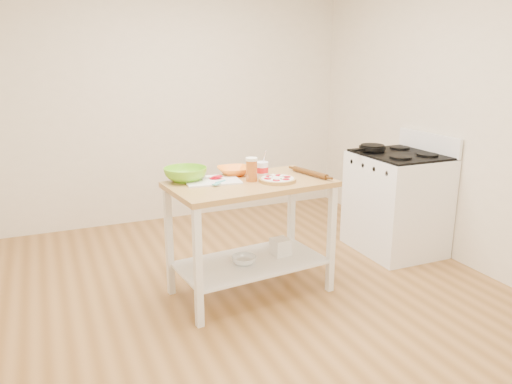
{
  "coord_description": "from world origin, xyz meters",
  "views": [
    {
      "loc": [
        -1.36,
        -3.17,
        1.81
      ],
      "look_at": [
        0.06,
        0.08,
        0.83
      ],
      "focal_mm": 35.0,
      "sensor_mm": 36.0,
      "label": 1
    }
  ],
  "objects_px": {
    "prep_island": "(251,214)",
    "spatula": "(219,183)",
    "orange_bowl": "(234,171)",
    "shelf_bin": "(280,247)",
    "rolling_pin": "(310,173)",
    "knife": "(188,180)",
    "gas_stove": "(396,202)",
    "cutting_board": "(212,180)",
    "green_bowl": "(186,174)",
    "shelf_glass_bowl": "(244,260)",
    "beer_pint": "(252,169)",
    "yogurt_tub": "(262,170)",
    "pizza": "(277,179)",
    "skillet": "(372,148)"
  },
  "relations": [
    {
      "from": "prep_island",
      "to": "spatula",
      "type": "distance_m",
      "value": 0.36
    },
    {
      "from": "prep_island",
      "to": "orange_bowl",
      "type": "relative_size",
      "value": 4.98
    },
    {
      "from": "shelf_bin",
      "to": "rolling_pin",
      "type": "bearing_deg",
      "value": -9.5
    },
    {
      "from": "shelf_bin",
      "to": "knife",
      "type": "bearing_deg",
      "value": 168.02
    },
    {
      "from": "gas_stove",
      "to": "cutting_board",
      "type": "relative_size",
      "value": 2.58
    },
    {
      "from": "rolling_pin",
      "to": "green_bowl",
      "type": "bearing_deg",
      "value": 166.34
    },
    {
      "from": "spatula",
      "to": "shelf_glass_bowl",
      "type": "distance_m",
      "value": 0.65
    },
    {
      "from": "spatula",
      "to": "green_bowl",
      "type": "distance_m",
      "value": 0.29
    },
    {
      "from": "knife",
      "to": "beer_pint",
      "type": "xyz_separation_m",
      "value": [
        0.44,
        -0.16,
        0.07
      ]
    },
    {
      "from": "spatula",
      "to": "yogurt_tub",
      "type": "xyz_separation_m",
      "value": [
        0.39,
        0.09,
        0.04
      ]
    },
    {
      "from": "beer_pint",
      "to": "shelf_bin",
      "type": "relative_size",
      "value": 1.33
    },
    {
      "from": "prep_island",
      "to": "shelf_bin",
      "type": "bearing_deg",
      "value": 6.51
    },
    {
      "from": "gas_stove",
      "to": "shelf_glass_bowl",
      "type": "xyz_separation_m",
      "value": [
        -1.68,
        -0.31,
        -0.18
      ]
    },
    {
      "from": "knife",
      "to": "beer_pint",
      "type": "distance_m",
      "value": 0.48
    },
    {
      "from": "spatula",
      "to": "rolling_pin",
      "type": "xyz_separation_m",
      "value": [
        0.75,
        -0.01,
        0.01
      ]
    },
    {
      "from": "beer_pint",
      "to": "shelf_glass_bowl",
      "type": "distance_m",
      "value": 0.71
    },
    {
      "from": "beer_pint",
      "to": "shelf_bin",
      "type": "bearing_deg",
      "value": 3.5
    },
    {
      "from": "spatula",
      "to": "shelf_glass_bowl",
      "type": "height_order",
      "value": "spatula"
    },
    {
      "from": "yogurt_tub",
      "to": "rolling_pin",
      "type": "bearing_deg",
      "value": -15.89
    },
    {
      "from": "green_bowl",
      "to": "beer_pint",
      "type": "height_order",
      "value": "beer_pint"
    },
    {
      "from": "spatula",
      "to": "shelf_bin",
      "type": "xyz_separation_m",
      "value": [
        0.52,
        0.03,
        -0.59
      ]
    },
    {
      "from": "yogurt_tub",
      "to": "green_bowl",
      "type": "bearing_deg",
      "value": 167.79
    },
    {
      "from": "knife",
      "to": "shelf_glass_bowl",
      "type": "relative_size",
      "value": 1.41
    },
    {
      "from": "gas_stove",
      "to": "shelf_glass_bowl",
      "type": "distance_m",
      "value": 1.71
    },
    {
      "from": "beer_pint",
      "to": "yogurt_tub",
      "type": "xyz_separation_m",
      "value": [
        0.12,
        0.08,
        -0.03
      ]
    },
    {
      "from": "prep_island",
      "to": "orange_bowl",
      "type": "distance_m",
      "value": 0.38
    },
    {
      "from": "pizza",
      "to": "knife",
      "type": "distance_m",
      "value": 0.66
    },
    {
      "from": "skillet",
      "to": "cutting_board",
      "type": "relative_size",
      "value": 0.89
    },
    {
      "from": "prep_island",
      "to": "spatula",
      "type": "xyz_separation_m",
      "value": [
        -0.25,
        0.01,
        0.27
      ]
    },
    {
      "from": "cutting_board",
      "to": "shelf_bin",
      "type": "relative_size",
      "value": 3.22
    },
    {
      "from": "rolling_pin",
      "to": "gas_stove",
      "type": "bearing_deg",
      "value": 14.56
    },
    {
      "from": "beer_pint",
      "to": "shelf_bin",
      "type": "distance_m",
      "value": 0.71
    },
    {
      "from": "yogurt_tub",
      "to": "pizza",
      "type": "bearing_deg",
      "value": -73.64
    },
    {
      "from": "skillet",
      "to": "shelf_bin",
      "type": "distance_m",
      "value": 1.39
    },
    {
      "from": "beer_pint",
      "to": "shelf_glass_bowl",
      "type": "relative_size",
      "value": 0.92
    },
    {
      "from": "beer_pint",
      "to": "shelf_bin",
      "type": "height_order",
      "value": "beer_pint"
    },
    {
      "from": "prep_island",
      "to": "orange_bowl",
      "type": "bearing_deg",
      "value": 97.42
    },
    {
      "from": "shelf_bin",
      "to": "cutting_board",
      "type": "bearing_deg",
      "value": 169.27
    },
    {
      "from": "spatula",
      "to": "shelf_bin",
      "type": "relative_size",
      "value": 0.99
    },
    {
      "from": "skillet",
      "to": "spatula",
      "type": "distance_m",
      "value": 1.74
    },
    {
      "from": "shelf_bin",
      "to": "skillet",
      "type": "bearing_deg",
      "value": 20.58
    },
    {
      "from": "gas_stove",
      "to": "skillet",
      "type": "height_order",
      "value": "gas_stove"
    },
    {
      "from": "gas_stove",
      "to": "cutting_board",
      "type": "distance_m",
      "value": 1.93
    },
    {
      "from": "gas_stove",
      "to": "yogurt_tub",
      "type": "xyz_separation_m",
      "value": [
        -1.47,
        -0.18,
        0.49
      ]
    },
    {
      "from": "yogurt_tub",
      "to": "beer_pint",
      "type": "bearing_deg",
      "value": -146.02
    },
    {
      "from": "rolling_pin",
      "to": "shelf_glass_bowl",
      "type": "distance_m",
      "value": 0.85
    },
    {
      "from": "spatula",
      "to": "yogurt_tub",
      "type": "relative_size",
      "value": 0.62
    },
    {
      "from": "shelf_glass_bowl",
      "to": "knife",
      "type": "bearing_deg",
      "value": 150.35
    },
    {
      "from": "gas_stove",
      "to": "cutting_board",
      "type": "bearing_deg",
      "value": -175.14
    },
    {
      "from": "rolling_pin",
      "to": "cutting_board",
      "type": "bearing_deg",
      "value": 169.64
    }
  ]
}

